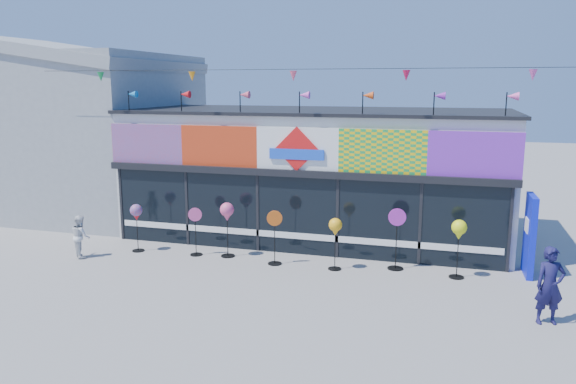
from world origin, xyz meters
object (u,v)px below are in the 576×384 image
at_px(spinner_1, 196,230).
at_px(spinner_5, 396,237).
at_px(spinner_3, 275,236).
at_px(spinner_6, 459,232).
at_px(adult_man, 550,286).
at_px(spinner_0, 136,214).
at_px(spinner_4, 335,229).
at_px(spinner_2, 227,214).
at_px(blue_sign, 530,235).
at_px(child, 81,236).

relative_size(spinner_1, spinner_5, 0.84).
relative_size(spinner_3, spinner_6, 0.99).
bearing_deg(adult_man, spinner_0, 153.16).
bearing_deg(spinner_4, spinner_6, 4.13).
xyz_separation_m(spinner_1, spinner_2, (0.94, 0.14, 0.53)).
bearing_deg(spinner_3, blue_sign, 8.83).
bearing_deg(spinner_1, spinner_2, 8.48).
height_order(spinner_5, spinner_6, spinner_5).
xyz_separation_m(blue_sign, child, (-12.16, -1.94, -0.45)).
xyz_separation_m(spinner_0, spinner_6, (9.13, 0.22, 0.08)).
xyz_separation_m(spinner_4, spinner_6, (3.15, 0.23, 0.09)).
xyz_separation_m(spinner_4, spinner_5, (1.57, 0.48, -0.25)).
xyz_separation_m(spinner_1, spinner_6, (7.29, 0.10, 0.48)).
bearing_deg(spinner_3, spinner_2, 169.02).
bearing_deg(spinner_4, spinner_1, 178.21).
bearing_deg(adult_man, spinner_5, 126.29).
relative_size(spinner_4, spinner_6, 0.92).
bearing_deg(spinner_2, spinner_1, -171.52).
relative_size(blue_sign, spinner_3, 1.40).
distance_m(spinner_0, spinner_3, 4.31).
bearing_deg(spinner_0, spinner_4, -0.06).
bearing_deg(spinner_3, spinner_5, 8.91).
xyz_separation_m(spinner_4, adult_man, (4.95, -2.17, -0.31)).
distance_m(spinner_4, adult_man, 5.41).
relative_size(spinner_0, spinner_2, 0.90).
xyz_separation_m(spinner_3, spinner_6, (4.84, 0.25, 0.42)).
bearing_deg(spinner_2, child, -163.28).
bearing_deg(child, blue_sign, -129.18).
distance_m(spinner_0, child, 1.67).
bearing_deg(child, adult_man, -144.01).
bearing_deg(spinner_2, spinner_5, 2.59).
relative_size(spinner_2, child, 1.30).
distance_m(spinner_2, spinner_6, 6.35).
height_order(blue_sign, spinner_5, blue_sign).
height_order(spinner_2, adult_man, adult_man).
bearing_deg(spinner_5, child, -170.79).
height_order(blue_sign, spinner_3, blue_sign).
height_order(spinner_1, child, spinner_1).
bearing_deg(child, spinner_5, -129.06).
bearing_deg(spinner_0, child, -143.00).
bearing_deg(spinner_4, spinner_0, 179.94).
xyz_separation_m(adult_man, child, (-12.19, 1.23, -0.21)).
height_order(spinner_1, adult_man, adult_man).
relative_size(blue_sign, child, 1.73).
height_order(blue_sign, spinner_1, blue_sign).
bearing_deg(spinner_1, blue_sign, 5.49).
relative_size(spinner_3, spinner_5, 0.91).
height_order(blue_sign, spinner_0, blue_sign).
relative_size(spinner_5, spinner_6, 1.09).
height_order(spinner_0, child, spinner_0).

